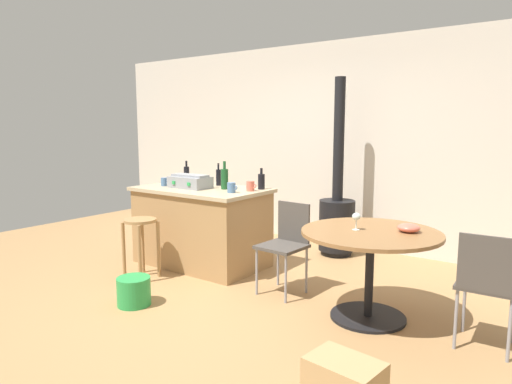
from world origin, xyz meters
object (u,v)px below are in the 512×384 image
object	(u,v)px
bottle_4	(187,179)
cup_3	(164,182)
wood_stove	(337,213)
bottle_2	(218,177)
bottle_1	(225,178)
bottle_3	(261,181)
wooden_stool	(141,235)
plastic_bucket	(134,291)
bottle_0	(187,174)
wine_glass	(356,217)
dining_table	(370,251)
toolbox	(190,182)
folding_chair_near	(286,240)
cup_2	(250,186)
kitchen_island	(202,226)
cup_1	(232,188)
cup_0	(180,179)
serving_bowl	(409,228)
folding_chair_far	(487,281)

from	to	relation	value
bottle_4	cup_3	distance (m)	0.28
wood_stove	bottle_2	xyz separation A→B (m)	(-1.07, -0.99, 0.47)
bottle_1	bottle_3	world-z (taller)	bottle_1
wooden_stool	plastic_bucket	size ratio (longest dim) A/B	2.12
bottle_0	wine_glass	size ratio (longest dim) A/B	1.86
wooden_stool	dining_table	size ratio (longest dim) A/B	0.56
toolbox	bottle_0	bearing A→B (deg)	138.28
folding_chair_near	cup_2	distance (m)	0.86
kitchen_island	dining_table	xyz separation A→B (m)	(2.17, -0.32, 0.13)
wooden_stool	bottle_3	xyz separation A→B (m)	(0.80, 1.06, 0.52)
wine_glass	bottle_2	bearing A→B (deg)	162.70
cup_1	folding_chair_near	bearing A→B (deg)	-7.88
cup_3	bottle_4	bearing A→B (deg)	61.78
folding_chair_near	cup_2	size ratio (longest dim) A/B	6.96
folding_chair_near	cup_0	world-z (taller)	cup_0
bottle_4	plastic_bucket	bearing A→B (deg)	-63.86
toolbox	bottle_3	world-z (taller)	bottle_3
wood_stove	wooden_stool	bearing A→B (deg)	-122.38
wood_stove	cup_2	world-z (taller)	wood_stove
wooden_stool	serving_bowl	bearing A→B (deg)	12.30
wooden_stool	bottle_3	distance (m)	1.43
wooden_stool	cup_3	world-z (taller)	cup_3
wooden_stool	folding_chair_near	bearing A→B (deg)	20.48
folding_chair_near	wine_glass	bearing A→B (deg)	-11.39
folding_chair_far	cup_1	xyz separation A→B (m)	(-2.53, 0.27, 0.44)
cup_1	cup_3	distance (m)	0.99
plastic_bucket	wooden_stool	bearing A→B (deg)	134.54
bottle_4	wine_glass	xyz separation A→B (m)	(2.39, -0.46, -0.11)
cup_2	cup_3	distance (m)	1.10
folding_chair_far	bottle_3	distance (m)	2.56
cup_2	serving_bowl	distance (m)	1.85
kitchen_island	cup_2	xyz separation A→B (m)	(0.61, 0.13, 0.50)
kitchen_island	folding_chair_near	distance (m)	1.29
folding_chair_near	bottle_3	world-z (taller)	bottle_3
bottle_1	wine_glass	distance (m)	1.83
bottle_1	bottle_3	xyz separation A→B (m)	(0.34, 0.23, -0.03)
bottle_2	cup_2	distance (m)	0.60
wooden_stool	wine_glass	xyz separation A→B (m)	(2.23, 0.39, 0.39)
dining_table	bottle_4	world-z (taller)	bottle_4
cup_2	serving_bowl	world-z (taller)	cup_2
bottle_1	toolbox	bearing A→B (deg)	-158.86
cup_3	serving_bowl	bearing A→B (deg)	-0.85
cup_2	wine_glass	size ratio (longest dim) A/B	0.87
bottle_4	cup_0	world-z (taller)	bottle_4
cup_0	folding_chair_far	bearing A→B (deg)	-8.44
wood_stove	bottle_1	size ratio (longest dim) A/B	6.95
serving_bowl	wine_glass	bearing A→B (deg)	-154.50
folding_chair_far	serving_bowl	size ratio (longest dim) A/B	4.81
wood_stove	cup_1	xyz separation A→B (m)	(-0.57, -1.37, 0.42)
bottle_2	cup_1	distance (m)	0.62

